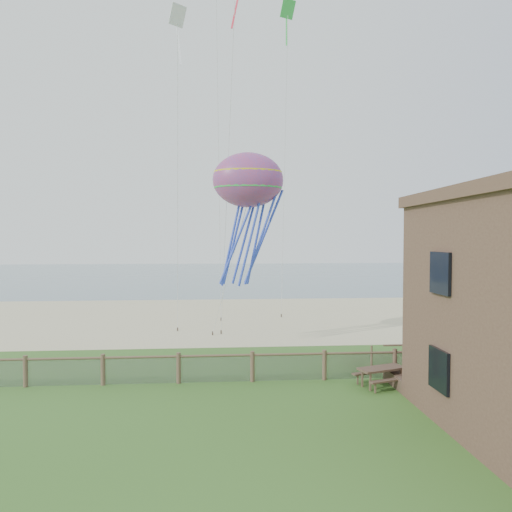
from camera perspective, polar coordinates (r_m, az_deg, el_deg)
The scene contains 8 objects.
ground at distance 13.82m, azimuth 1.38°, elevation -22.86°, with size 160.00×160.00×0.00m, color #376121.
sand_beach at distance 34.99m, azimuth -2.25°, elevation -7.56°, with size 72.00×20.00×0.02m, color #C8BD91.
ocean at distance 78.70m, azimuth -3.43°, elevation -2.24°, with size 160.00×68.00×0.02m, color slate.
chainlink_fence at distance 19.26m, azimuth -0.45°, elevation -13.86°, with size 36.20×0.20×1.25m, color brown, non-canonical shape.
picnic_table at distance 19.37m, azimuth 15.43°, elevation -14.31°, with size 1.88×1.42×0.79m, color brown, non-canonical shape.
octopus_kite at distance 24.80m, azimuth -0.99°, elevation 4.98°, with size 3.70×2.61×7.61m, color #FF2F28, non-canonical shape.
kite_white at distance 27.64m, azimuth -9.76°, elevation 25.88°, with size 1.08×0.70×2.84m, color white, non-canonical shape.
kite_green at distance 33.44m, azimuth 4.00°, elevation 27.46°, with size 1.14×0.70×2.42m, color green, non-canonical shape.
Camera 1 is at (-1.26, -12.48, 5.81)m, focal length 32.00 mm.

